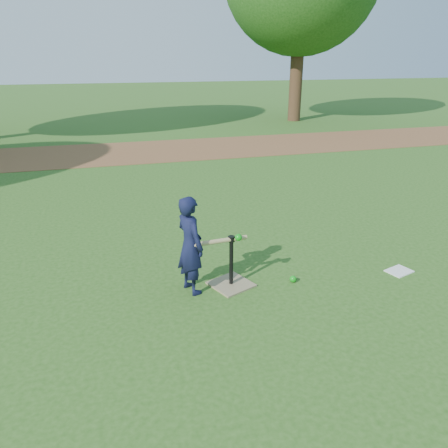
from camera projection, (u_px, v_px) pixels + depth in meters
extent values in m
plane|color=#285116|center=(214.00, 274.00, 5.33)|extent=(80.00, 80.00, 0.00)
cube|color=brown|center=(145.00, 151.00, 12.05)|extent=(24.00, 3.00, 0.01)
imported|color=black|center=(190.00, 245.00, 4.76)|extent=(0.39, 0.47, 1.12)
sphere|color=#0D9614|center=(293.00, 279.00, 5.12)|extent=(0.08, 0.08, 0.08)
cube|color=white|center=(399.00, 271.00, 5.38)|extent=(0.35, 0.31, 0.01)
cube|color=#8C7C59|center=(231.00, 284.00, 5.07)|extent=(0.56, 0.56, 0.02)
cylinder|color=black|center=(231.00, 262.00, 4.96)|extent=(0.05, 0.05, 0.55)
cylinder|color=black|center=(231.00, 239.00, 4.86)|extent=(0.08, 0.08, 0.06)
cylinder|color=tan|center=(221.00, 241.00, 4.81)|extent=(0.60, 0.10, 0.05)
sphere|color=tan|center=(196.00, 245.00, 4.70)|extent=(0.06, 0.06, 0.06)
sphere|color=#0D9614|center=(238.00, 237.00, 4.79)|extent=(0.08, 0.08, 0.08)
cylinder|color=#382316|center=(296.00, 76.00, 17.13)|extent=(0.50, 0.50, 3.42)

